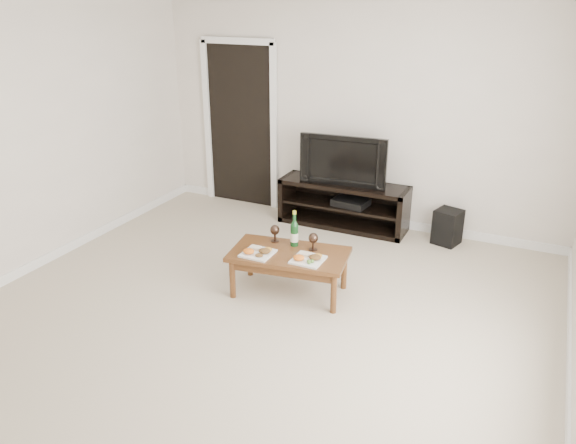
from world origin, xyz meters
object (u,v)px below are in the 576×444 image
at_px(media_console, 343,205).
at_px(television, 345,159).
at_px(coffee_table, 289,273).
at_px(subwoofer, 447,227).

distance_m(media_console, television, 0.57).
bearing_deg(television, coffee_table, -91.16).
bearing_deg(media_console, coffee_table, -86.52).
height_order(television, subwoofer, television).
bearing_deg(media_console, television, 0.00).
bearing_deg(subwoofer, coffee_table, -106.46).
bearing_deg(coffee_table, television, 93.48).
relative_size(media_console, coffee_table, 1.43).
xyz_separation_m(media_console, television, (0.00, 0.00, 0.57)).
height_order(media_console, coffee_table, media_console).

